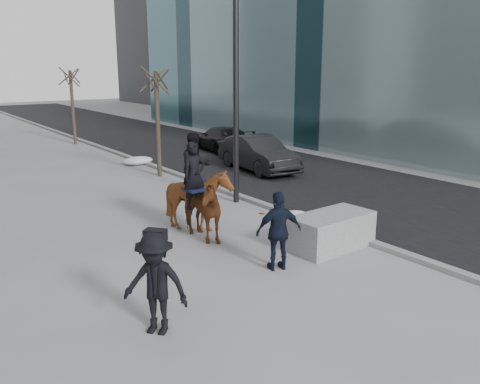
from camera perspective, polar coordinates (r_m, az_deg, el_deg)
ground at (r=11.41m, az=3.53°, el=-8.53°), size 120.00×120.00×0.00m
road at (r=23.15m, az=1.55°, el=3.11°), size 8.00×90.00×0.01m
curb at (r=21.03m, az=-7.21°, el=2.05°), size 0.25×90.00×0.12m
planter at (r=12.66m, az=10.16°, el=-4.33°), size 2.22×1.21×0.86m
car_near at (r=21.67m, az=2.05°, el=4.34°), size 2.03×4.64×1.48m
car_far at (r=26.78m, az=-2.05°, el=6.00°), size 2.47×4.74×1.31m
tree_near at (r=20.65m, az=-9.24°, el=8.12°), size 1.20×1.20×4.64m
tree_far at (r=30.62m, az=-18.30°, el=9.41°), size 1.20×1.20×4.60m
mounted_left at (r=13.00m, az=-4.78°, el=-1.35°), size 0.90×1.95×2.51m
mounted_right at (r=13.63m, az=-4.71°, el=-0.06°), size 1.64×1.78×2.66m
feeder at (r=11.07m, az=4.38°, el=-4.40°), size 1.11×1.01×1.75m
camera_crew at (r=8.59m, az=-9.47°, el=-10.07°), size 1.22×1.29×1.75m
lamppost at (r=16.13m, az=-0.31°, el=16.22°), size 0.25×1.15×9.09m
snow_piles at (r=20.00m, az=-6.61°, el=1.75°), size 1.40×11.41×0.36m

